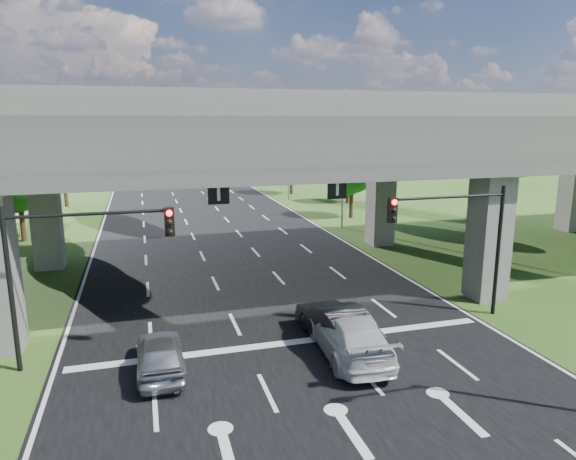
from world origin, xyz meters
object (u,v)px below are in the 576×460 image
streetlight_far (339,157)px  streetlight_beyond (285,147)px  car_white (349,336)px  signal_right (459,229)px  signal_left (75,254)px  car_silver (160,354)px  car_dark (336,324)px

streetlight_far → streetlight_beyond: (0.00, 16.00, 0.00)m
car_white → signal_right: bearing=-156.1°
streetlight_far → car_white: streetlight_far is taller
streetlight_far → car_white: (-8.24, -22.22, -5.02)m
streetlight_far → car_white: bearing=-110.4°
car_white → signal_left: bearing=-8.6°
signal_left → car_silver: size_ratio=1.44×
signal_left → car_white: bearing=-12.6°
streetlight_far → car_silver: streetlight_far is taller
car_dark → car_white: car_dark is taller
signal_left → streetlight_beyond: streetlight_beyond is taller
signal_left → car_dark: signal_left is taller
streetlight_beyond → car_dark: (-8.30, -37.00, -5.00)m
signal_right → streetlight_far: 20.25m
streetlight_far → streetlight_beyond: same height
streetlight_beyond → car_dark: streetlight_beyond is taller
streetlight_beyond → car_dark: size_ratio=2.02×
signal_left → car_white: (9.68, -2.16, -3.36)m
signal_right → car_dark: signal_right is taller
car_white → car_dark: bearing=-83.4°
streetlight_beyond → car_white: size_ratio=1.83×
car_silver → car_dark: car_dark is taller
signal_left → car_dark: 10.23m
signal_right → streetlight_far: (2.27, 20.06, 1.66)m
signal_right → car_dark: bearing=-171.1°
streetlight_far → streetlight_beyond: bearing=90.0°
car_silver → car_dark: (6.91, 0.60, 0.10)m
signal_right → streetlight_far: bearing=83.5°
signal_right → car_white: size_ratio=1.10×
streetlight_beyond → streetlight_far: bearing=-90.0°
signal_left → car_silver: (2.72, -1.54, -3.45)m
signal_right → car_white: 7.18m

